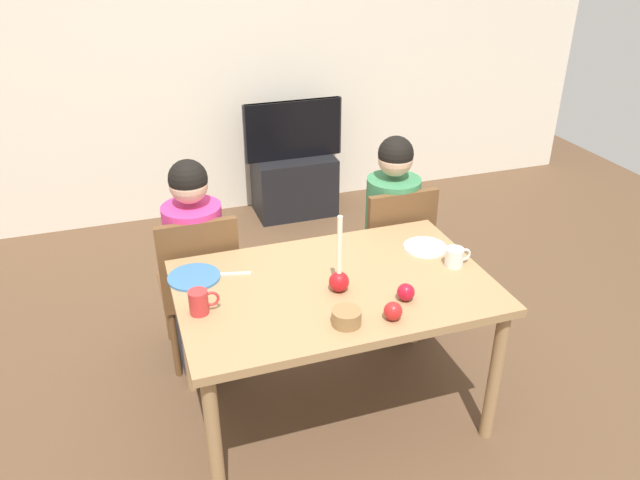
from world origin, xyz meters
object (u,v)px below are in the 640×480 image
Objects in this scene: mug_left at (200,302)px; person_left_child at (197,268)px; chair_right at (393,248)px; candle_centerpiece at (339,276)px; dining_table at (334,299)px; chair_left at (199,281)px; plate_left at (194,277)px; plate_right at (425,247)px; tv_stand at (294,185)px; apple_near_candle at (406,292)px; person_right_child at (391,237)px; tv at (293,130)px; apple_by_left_plate at (393,311)px; mug_right at (455,257)px; bowl_walnuts at (347,317)px.

person_left_child is at bearing 83.82° from mug_left.
chair_right is 2.49× the size of candle_centerpiece.
mug_left is (-0.60, -0.04, 0.14)m from dining_table.
chair_left is 3.77× the size of plate_left.
tv_stand is at bearing 91.37° from plate_right.
dining_table is 5.87× the size of plate_left.
candle_centerpiece reaches higher than apple_near_candle.
person_right_child reaches higher than chair_left.
chair_left is 1.99m from tv_stand.
person_left_child is 4.91× the size of plate_left.
tv reaches higher than chair_left.
apple_near_candle is at bearing -29.25° from plate_left.
apple_near_candle is at bearing 45.37° from apple_by_left_plate.
candle_centerpiece is 0.59m from mug_right.
plate_left is at bearing 133.99° from bowl_walnuts.
chair_right reaches higher than apple_near_candle.
person_right_child is at bearing -86.84° from tv_stand.
chair_left and chair_right have the same top height.
tv_stand is at bearing 84.53° from apple_near_candle.
tv is (-0.09, 1.66, 0.14)m from person_right_child.
dining_table is 0.17m from candle_centerpiece.
chair_right is 0.77× the size of person_left_child.
tv reaches higher than tv_stand.
bowl_walnuts is 1.57× the size of apple_near_candle.
mug_left is at bearing 177.77° from candle_centerpiece.
chair_left is at bearing 157.46° from plate_right.
apple_by_left_plate is (-0.44, -0.94, 0.28)m from chair_right.
apple_by_left_plate is (0.66, -0.97, 0.22)m from person_left_child.
apple_by_left_plate is at bearing -38.75° from plate_left.
tv_stand is at bearing 65.01° from mug_left.
apple_near_candle is (0.83, -0.47, 0.03)m from plate_left.
dining_table is at bearing 111.74° from apple_by_left_plate.
mug_left is (-0.07, -0.68, 0.23)m from person_left_child.
person_left_child is 1.95m from tv.
candle_centerpiece is at bearing -177.02° from mug_right.
apple_by_left_plate is (-0.35, -2.63, 0.08)m from tv.
plate_left is (-1.07, -2.05, 0.52)m from tv_stand.
plate_left is 0.29m from mug_left.
candle_centerpiece is 1.52× the size of plate_left.
person_right_child is 1.09m from apple_by_left_plate.
tv reaches higher than plate_right.
chair_right is 3.77× the size of plate_left.
chair_left is at bearing 117.37° from bowl_walnuts.
apple_by_left_plate is at bearing -63.58° from candle_centerpiece.
dining_table is 0.87m from person_right_child.
candle_centerpiece is (-0.58, -0.67, 0.31)m from chair_right.
tv_stand is (-0.09, 1.69, -0.27)m from chair_right.
plate_right is 0.20m from mug_right.
plate_left is at bearing 157.37° from dining_table.
dining_table is 1.19× the size of person_left_child.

